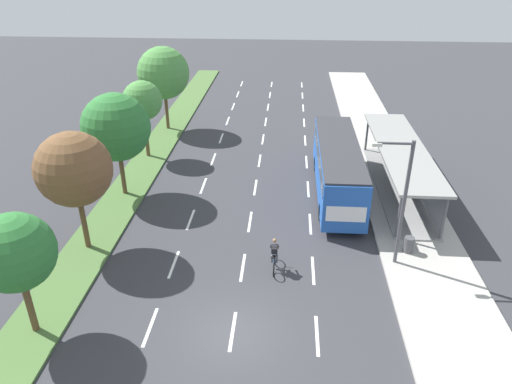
{
  "coord_description": "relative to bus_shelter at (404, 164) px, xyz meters",
  "views": [
    {
      "loc": [
        2.01,
        -14.69,
        14.26
      ],
      "look_at": [
        0.25,
        10.45,
        1.2
      ],
      "focal_mm": 33.33,
      "sensor_mm": 36.0,
      "label": 1
    }
  ],
  "objects": [
    {
      "name": "ground_plane",
      "position": [
        -9.53,
        -13.78,
        -1.87
      ],
      "size": [
        140.0,
        140.0,
        0.0
      ],
      "primitive_type": "plane",
      "color": "#38383D"
    },
    {
      "name": "median_strip",
      "position": [
        -17.83,
        6.22,
        -1.81
      ],
      "size": [
        2.6,
        52.0,
        0.12
      ],
      "primitive_type": "cube",
      "color": "#4C7038",
      "rests_on": "ground"
    },
    {
      "name": "sidewalk_right",
      "position": [
        -0.28,
        6.22,
        -1.79
      ],
      "size": [
        4.5,
        52.0,
        0.15
      ],
      "primitive_type": "cube",
      "color": "#ADAAA3",
      "rests_on": "ground"
    },
    {
      "name": "lane_divider_left",
      "position": [
        -13.03,
        4.1,
        -1.86
      ],
      "size": [
        0.14,
        46.74,
        0.01
      ],
      "color": "white",
      "rests_on": "ground"
    },
    {
      "name": "lane_divider_center",
      "position": [
        -9.53,
        4.1,
        -1.86
      ],
      "size": [
        0.14,
        46.74,
        0.01
      ],
      "color": "white",
      "rests_on": "ground"
    },
    {
      "name": "lane_divider_right",
      "position": [
        -6.03,
        4.1,
        -1.86
      ],
      "size": [
        0.14,
        46.74,
        0.01
      ],
      "color": "white",
      "rests_on": "ground"
    },
    {
      "name": "bus_shelter",
      "position": [
        0.0,
        0.0,
        0.0
      ],
      "size": [
        2.9,
        13.31,
        2.86
      ],
      "color": "gray",
      "rests_on": "sidewalk_right"
    },
    {
      "name": "bus",
      "position": [
        -4.28,
        -0.8,
        0.2
      ],
      "size": [
        2.54,
        11.29,
        3.37
      ],
      "color": "#2356B2",
      "rests_on": "ground"
    },
    {
      "name": "cyclist",
      "position": [
        -7.97,
        -9.26,
        -1.07
      ],
      "size": [
        0.46,
        1.82,
        1.71
      ],
      "color": "black",
      "rests_on": "ground"
    },
    {
      "name": "median_tree_nearest",
      "position": [
        -17.69,
        -14.25,
        2.08
      ],
      "size": [
        3.09,
        3.09,
        5.39
      ],
      "color": "brown",
      "rests_on": "median_strip"
    },
    {
      "name": "median_tree_second",
      "position": [
        -17.87,
        -8.08,
        2.72
      ],
      "size": [
        3.75,
        3.75,
        6.36
      ],
      "color": "brown",
      "rests_on": "median_strip"
    },
    {
      "name": "median_tree_third",
      "position": [
        -17.85,
        -1.92,
        2.69
      ],
      "size": [
        4.16,
        4.16,
        6.52
      ],
      "color": "brown",
      "rests_on": "median_strip"
    },
    {
      "name": "median_tree_fourth",
      "position": [
        -18.02,
        4.24,
        2.5
      ],
      "size": [
        2.86,
        2.86,
        5.7
      ],
      "color": "brown",
      "rests_on": "median_strip"
    },
    {
      "name": "median_tree_fifth",
      "position": [
        -17.95,
        10.4,
        3.05
      ],
      "size": [
        4.32,
        4.32,
        6.96
      ],
      "color": "brown",
      "rests_on": "median_strip"
    },
    {
      "name": "streetlight",
      "position": [
        -2.11,
        -8.42,
        2.02
      ],
      "size": [
        1.91,
        0.24,
        6.5
      ],
      "color": "#4C4C51",
      "rests_on": "sidewalk_right"
    },
    {
      "name": "trash_bin",
      "position": [
        -1.08,
        -7.47,
        -1.29
      ],
      "size": [
        0.52,
        0.52,
        0.85
      ],
      "primitive_type": "cylinder",
      "color": "#4C4C51",
      "rests_on": "sidewalk_right"
    }
  ]
}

